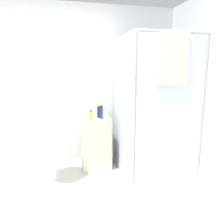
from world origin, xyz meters
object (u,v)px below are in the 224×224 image
at_px(sink, 50,132).
at_px(shampoo_bottle_tall_black, 99,111).
at_px(shampoo_bottle_blue, 101,113).
at_px(soap_dispenser, 91,116).

height_order(sink, shampoo_bottle_tall_black, sink).
xyz_separation_m(sink, shampoo_bottle_blue, (0.76, 0.22, 0.20)).
bearing_deg(shampoo_bottle_blue, shampoo_bottle_tall_black, 104.62).
distance_m(sink, shampoo_bottle_blue, 0.81).
distance_m(soap_dispenser, shampoo_bottle_blue, 0.17).
bearing_deg(shampoo_bottle_tall_black, shampoo_bottle_blue, -75.38).
bearing_deg(sink, shampoo_bottle_blue, 15.95).
xyz_separation_m(soap_dispenser, shampoo_bottle_blue, (0.17, 0.03, 0.04)).
bearing_deg(shampoo_bottle_tall_black, sink, -158.51).
xyz_separation_m(sink, shampoo_bottle_tall_black, (0.74, 0.29, 0.20)).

